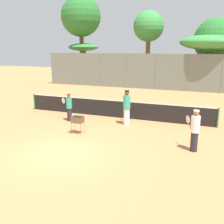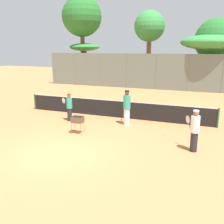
% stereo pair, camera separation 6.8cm
% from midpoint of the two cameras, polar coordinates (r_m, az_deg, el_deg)
% --- Properties ---
extents(ground_plane, '(80.00, 80.00, 0.00)m').
position_cam_midpoint_polar(ground_plane, '(10.81, -11.21, -8.95)').
color(ground_plane, '#D37F4C').
extents(tennis_net, '(11.81, 0.10, 1.07)m').
position_cam_midpoint_polar(tennis_net, '(15.86, 0.66, 0.82)').
color(tennis_net, '#26592D').
rests_on(tennis_net, ground_plane).
extents(back_fence, '(24.53, 0.08, 3.55)m').
position_cam_midpoint_polar(back_fence, '(26.75, 9.74, 8.61)').
color(back_fence, slate).
rests_on(back_fence, ground_plane).
extents(tree_1, '(6.00, 6.00, 5.39)m').
position_cam_midpoint_polar(tree_1, '(28.17, 20.97, 13.93)').
color(tree_1, brown).
rests_on(tree_1, ground_plane).
extents(tree_2, '(4.69, 4.69, 10.04)m').
position_cam_midpoint_polar(tree_2, '(32.97, -6.51, 19.86)').
color(tree_2, brown).
rests_on(tree_2, ground_plane).
extents(tree_3, '(3.30, 3.30, 8.03)m').
position_cam_midpoint_polar(tree_3, '(30.00, 8.22, 17.76)').
color(tree_3, brown).
rests_on(tree_3, ground_plane).
extents(tree_4, '(4.25, 4.25, 6.99)m').
position_cam_midpoint_polar(tree_4, '(28.79, 21.83, 14.28)').
color(tree_4, brown).
rests_on(tree_4, ground_plane).
extents(tree_5, '(3.63, 3.63, 4.63)m').
position_cam_midpoint_polar(tree_5, '(32.82, -5.95, 13.53)').
color(tree_5, brown).
rests_on(tree_5, ground_plane).
extents(player_white_outfit, '(0.65, 0.76, 1.73)m').
position_cam_midpoint_polar(player_white_outfit, '(11.09, 17.71, -3.81)').
color(player_white_outfit, '#26262D').
rests_on(player_white_outfit, ground_plane).
extents(player_red_cap, '(0.40, 0.94, 1.92)m').
position_cam_midpoint_polar(player_red_cap, '(14.23, 3.39, 1.07)').
color(player_red_cap, white).
rests_on(player_red_cap, ground_plane).
extents(player_yellow_shirt, '(0.84, 0.43, 1.58)m').
position_cam_midpoint_polar(player_yellow_shirt, '(15.22, -9.17, 1.10)').
color(player_yellow_shirt, '#26262D').
rests_on(player_yellow_shirt, ground_plane).
extents(ball_cart, '(0.56, 0.41, 0.86)m').
position_cam_midpoint_polar(ball_cart, '(12.95, -7.34, -1.95)').
color(ball_cart, brown).
rests_on(ball_cart, ground_plane).
extents(tennis_ball_0, '(0.07, 0.07, 0.07)m').
position_cam_midpoint_polar(tennis_ball_0, '(18.00, -14.87, 0.20)').
color(tennis_ball_0, '#D1E54C').
rests_on(tennis_ball_0, ground_plane).
extents(tennis_ball_1, '(0.07, 0.07, 0.07)m').
position_cam_midpoint_polar(tennis_ball_1, '(16.31, -12.30, -1.04)').
color(tennis_ball_1, '#D1E54C').
rests_on(tennis_ball_1, ground_plane).
extents(tennis_ball_2, '(0.07, 0.07, 0.07)m').
position_cam_midpoint_polar(tennis_ball_2, '(15.23, -1.10, -1.79)').
color(tennis_ball_2, '#D1E54C').
rests_on(tennis_ball_2, ground_plane).
extents(tennis_ball_3, '(0.07, 0.07, 0.07)m').
position_cam_midpoint_polar(tennis_ball_3, '(14.68, 13.77, -2.79)').
color(tennis_ball_3, '#D1E54C').
rests_on(tennis_ball_3, ground_plane).
extents(tennis_ball_4, '(0.07, 0.07, 0.07)m').
position_cam_midpoint_polar(tennis_ball_4, '(12.93, 11.66, -4.95)').
color(tennis_ball_4, '#D1E54C').
rests_on(tennis_ball_4, ground_plane).
extents(tennis_ball_5, '(0.07, 0.07, 0.07)m').
position_cam_midpoint_polar(tennis_ball_5, '(13.36, -17.92, -4.74)').
color(tennis_ball_5, '#D1E54C').
rests_on(tennis_ball_5, ground_plane).
extents(tennis_ball_6, '(0.07, 0.07, 0.07)m').
position_cam_midpoint_polar(tennis_ball_6, '(17.46, -14.59, -0.19)').
color(tennis_ball_6, '#D1E54C').
rests_on(tennis_ball_6, ground_plane).
extents(tennis_ball_7, '(0.07, 0.07, 0.07)m').
position_cam_midpoint_polar(tennis_ball_7, '(13.40, -4.71, -4.03)').
color(tennis_ball_7, '#D1E54C').
rests_on(tennis_ball_7, ground_plane).
extents(tennis_ball_8, '(0.07, 0.07, 0.07)m').
position_cam_midpoint_polar(tennis_ball_8, '(17.74, -18.66, -0.26)').
color(tennis_ball_8, '#D1E54C').
rests_on(tennis_ball_8, ground_plane).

